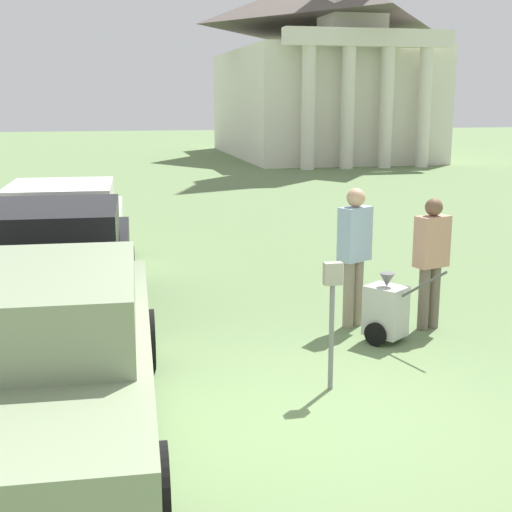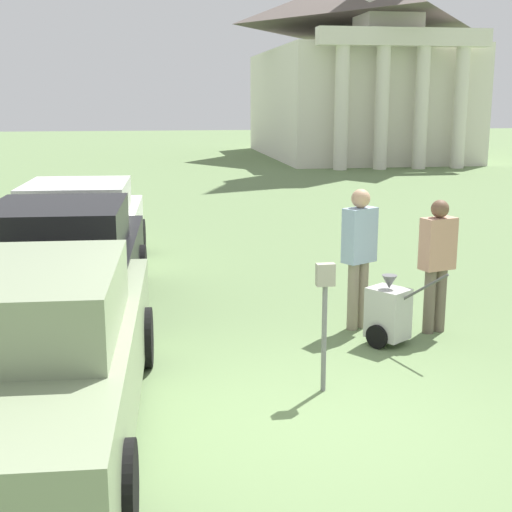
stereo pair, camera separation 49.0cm
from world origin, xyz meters
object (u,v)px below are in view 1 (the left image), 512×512
(person_worker, at_px, (354,248))
(equipment_cart, at_px, (386,311))
(parked_car_white, at_px, (64,234))
(parked_car_black, at_px, (55,272))
(church, at_px, (321,51))
(parking_meter, at_px, (332,301))
(parked_car_sage, at_px, (35,364))
(person_supervisor, at_px, (431,256))

(person_worker, distance_m, equipment_cart, 0.92)
(parked_car_white, xyz_separation_m, person_worker, (3.68, -3.52, 0.31))
(parked_car_black, distance_m, person_worker, 3.77)
(person_worker, xyz_separation_m, church, (7.84, 26.26, 4.08))
(parking_meter, relative_size, equipment_cart, 1.31)
(parked_car_black, height_order, equipment_cart, parked_car_black)
(parked_car_white, relative_size, church, 0.23)
(parked_car_sage, bearing_deg, person_supervisor, 27.87)
(parked_car_black, bearing_deg, church, 68.60)
(person_worker, height_order, person_supervisor, person_worker)
(parked_car_black, bearing_deg, person_supervisor, -9.96)
(parking_meter, xyz_separation_m, church, (8.75, 28.13, 4.18))
(church, bearing_deg, parked_car_black, -114.30)
(parked_car_white, bearing_deg, parked_car_sage, -87.11)
(parked_car_black, xyz_separation_m, equipment_cart, (3.86, -1.40, -0.35))
(parked_car_black, height_order, parked_car_white, parked_car_black)
(parked_car_sage, height_order, church, church)
(parked_car_black, relative_size, person_supervisor, 2.86)
(parking_meter, height_order, person_supervisor, person_supervisor)
(parked_car_sage, height_order, parked_car_white, parked_car_sage)
(parked_car_white, xyz_separation_m, parking_meter, (2.77, -5.39, 0.21))
(person_supervisor, distance_m, equipment_cart, 0.98)
(parked_car_sage, relative_size, person_supervisor, 3.03)
(equipment_cart, bearing_deg, parked_car_black, 124.69)
(parking_meter, bearing_deg, parked_car_sage, -168.47)
(parked_car_white, bearing_deg, parking_meter, -59.96)
(parked_car_white, height_order, person_supervisor, person_supervisor)
(parked_car_white, xyz_separation_m, church, (11.52, 22.74, 4.39))
(parking_meter, bearing_deg, equipment_cart, 48.12)
(church, bearing_deg, parked_car_sage, -111.87)
(parked_car_black, bearing_deg, parked_car_sage, -87.11)
(parked_car_sage, bearing_deg, equipment_cart, 27.68)
(equipment_cart, height_order, church, church)
(parked_car_white, distance_m, parking_meter, 6.06)
(person_worker, distance_m, person_supervisor, 0.95)
(person_worker, bearing_deg, equipment_cart, 76.01)
(parked_car_sage, height_order, parking_meter, parked_car_sage)
(parked_car_white, height_order, parking_meter, parked_car_white)
(parked_car_black, relative_size, person_worker, 2.68)
(parked_car_white, relative_size, parking_meter, 3.70)
(person_worker, xyz_separation_m, equipment_cart, (0.17, -0.65, -0.63))
(parked_car_sage, height_order, parked_car_black, parked_car_black)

